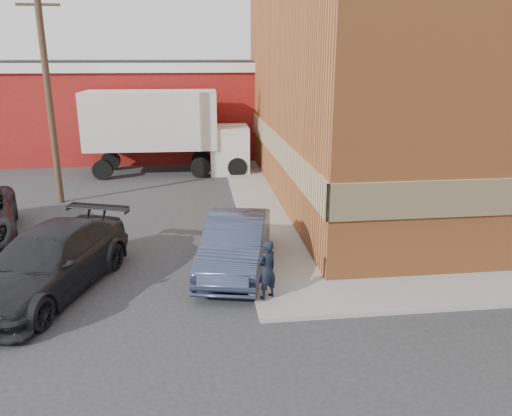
{
  "coord_description": "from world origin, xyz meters",
  "views": [
    {
      "loc": [
        -1.82,
        -11.86,
        5.89
      ],
      "look_at": [
        -0.03,
        2.89,
        1.33
      ],
      "focal_mm": 35.0,
      "sensor_mm": 36.0,
      "label": 1
    }
  ],
  "objects_px": {
    "box_truck": "(168,127)",
    "brick_building": "(436,85)",
    "warehouse": "(126,107)",
    "suv_b": "(48,262)",
    "man": "(267,270)",
    "utility_pole": "(48,86)",
    "sedan": "(236,244)"
  },
  "relations": [
    {
      "from": "suv_b",
      "to": "box_truck",
      "type": "height_order",
      "value": "box_truck"
    },
    {
      "from": "warehouse",
      "to": "box_truck",
      "type": "height_order",
      "value": "warehouse"
    },
    {
      "from": "sedan",
      "to": "utility_pole",
      "type": "bearing_deg",
      "value": 143.55
    },
    {
      "from": "brick_building",
      "to": "warehouse",
      "type": "relative_size",
      "value": 1.12
    },
    {
      "from": "utility_pole",
      "to": "warehouse",
      "type": "bearing_deg",
      "value": 82.23
    },
    {
      "from": "suv_b",
      "to": "sedan",
      "type": "bearing_deg",
      "value": 29.07
    },
    {
      "from": "brick_building",
      "to": "suv_b",
      "type": "height_order",
      "value": "brick_building"
    },
    {
      "from": "warehouse",
      "to": "man",
      "type": "distance_m",
      "value": 21.65
    },
    {
      "from": "warehouse",
      "to": "utility_pole",
      "type": "bearing_deg",
      "value": -97.77
    },
    {
      "from": "suv_b",
      "to": "box_truck",
      "type": "bearing_deg",
      "value": 98.71
    },
    {
      "from": "man",
      "to": "suv_b",
      "type": "height_order",
      "value": "man"
    },
    {
      "from": "brick_building",
      "to": "man",
      "type": "relative_size",
      "value": 12.08
    },
    {
      "from": "man",
      "to": "box_truck",
      "type": "xyz_separation_m",
      "value": [
        -2.98,
        14.66,
        1.54
      ]
    },
    {
      "from": "suv_b",
      "to": "utility_pole",
      "type": "bearing_deg",
      "value": 121.34
    },
    {
      "from": "warehouse",
      "to": "man",
      "type": "xyz_separation_m",
      "value": [
        5.8,
        -20.77,
        -1.94
      ]
    },
    {
      "from": "sedan",
      "to": "suv_b",
      "type": "bearing_deg",
      "value": -157.89
    },
    {
      "from": "man",
      "to": "box_truck",
      "type": "bearing_deg",
      "value": -112.2
    },
    {
      "from": "box_truck",
      "to": "man",
      "type": "bearing_deg",
      "value": -76.96
    },
    {
      "from": "man",
      "to": "suv_b",
      "type": "relative_size",
      "value": 0.27
    },
    {
      "from": "warehouse",
      "to": "sedan",
      "type": "relative_size",
      "value": 3.47
    },
    {
      "from": "suv_b",
      "to": "brick_building",
      "type": "bearing_deg",
      "value": 50.24
    },
    {
      "from": "warehouse",
      "to": "sedan",
      "type": "height_order",
      "value": "warehouse"
    },
    {
      "from": "utility_pole",
      "to": "sedan",
      "type": "xyz_separation_m",
      "value": [
        6.7,
        -7.66,
        -3.97
      ]
    },
    {
      "from": "box_truck",
      "to": "brick_building",
      "type": "bearing_deg",
      "value": -21.19
    },
    {
      "from": "warehouse",
      "to": "sedan",
      "type": "xyz_separation_m",
      "value": [
        5.2,
        -18.66,
        -2.04
      ]
    },
    {
      "from": "brick_building",
      "to": "sedan",
      "type": "height_order",
      "value": "brick_building"
    },
    {
      "from": "box_truck",
      "to": "sedan",
      "type": "bearing_deg",
      "value": -77.72
    },
    {
      "from": "brick_building",
      "to": "utility_pole",
      "type": "distance_m",
      "value": 16.0
    },
    {
      "from": "warehouse",
      "to": "suv_b",
      "type": "bearing_deg",
      "value": -89.09
    },
    {
      "from": "utility_pole",
      "to": "man",
      "type": "distance_m",
      "value": 12.8
    },
    {
      "from": "utility_pole",
      "to": "sedan",
      "type": "height_order",
      "value": "utility_pole"
    },
    {
      "from": "warehouse",
      "to": "utility_pole",
      "type": "relative_size",
      "value": 1.81
    }
  ]
}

